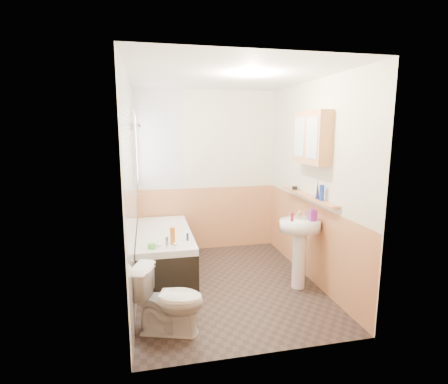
{
  "coord_description": "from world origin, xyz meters",
  "views": [
    {
      "loc": [
        -0.91,
        -3.99,
        1.92
      ],
      "look_at": [
        0.0,
        0.15,
        1.15
      ],
      "focal_mm": 28.0,
      "sensor_mm": 36.0,
      "label": 1
    }
  ],
  "objects": [
    {
      "name": "wainscot_front",
      "position": [
        0.0,
        -1.39,
        0.5
      ],
      "size": [
        2.2,
        0.01,
        1.0
      ],
      "primitive_type": "cube",
      "color": "tan",
      "rests_on": "wall_front"
    },
    {
      "name": "bathtub",
      "position": [
        -0.73,
        0.54,
        0.3
      ],
      "size": [
        0.7,
        1.6,
        0.72
      ],
      "color": "black",
      "rests_on": "floor"
    },
    {
      "name": "green_bottle",
      "position": [
        1.04,
        -0.27,
        1.22
      ],
      "size": [
        0.06,
        0.06,
        0.23
      ],
      "primitive_type": "cone",
      "rotation": [
        0.0,
        0.0,
        0.36
      ],
      "color": "navy",
      "rests_on": "pine_shelf"
    },
    {
      "name": "pine_shelf",
      "position": [
        1.04,
        -0.03,
        1.09
      ],
      "size": [
        0.1,
        1.33,
        0.03
      ],
      "primitive_type": "cube",
      "color": "tan",
      "rests_on": "wall_right"
    },
    {
      "name": "floor",
      "position": [
        0.0,
        0.0,
        0.0
      ],
      "size": [
        2.8,
        2.8,
        0.0
      ],
      "primitive_type": "plane",
      "color": "black",
      "rests_on": "ground"
    },
    {
      "name": "wall_left",
      "position": [
        -1.11,
        0.0,
        1.25
      ],
      "size": [
        0.02,
        2.8,
        2.5
      ],
      "primitive_type": "cube",
      "color": "beige",
      "rests_on": "ground"
    },
    {
      "name": "tile_cladding_left",
      "position": [
        -1.09,
        0.0,
        1.25
      ],
      "size": [
        0.01,
        2.8,
        2.5
      ],
      "primitive_type": "cube",
      "color": "white",
      "rests_on": "wall_left"
    },
    {
      "name": "clear_bottle",
      "position": [
        0.71,
        -0.3,
        0.91
      ],
      "size": [
        0.04,
        0.04,
        0.1
      ],
      "primitive_type": "cylinder",
      "rotation": [
        0.0,
        0.0,
        -0.06
      ],
      "color": "maroon",
      "rests_on": "sink"
    },
    {
      "name": "ceiling",
      "position": [
        0.0,
        0.0,
        2.5
      ],
      "size": [
        2.8,
        2.8,
        0.0
      ],
      "primitive_type": "plane",
      "rotation": [
        3.14,
        0.0,
        0.0
      ],
      "color": "white",
      "rests_on": "ground"
    },
    {
      "name": "wall_front",
      "position": [
        0.0,
        -1.41,
        1.25
      ],
      "size": [
        2.2,
        0.02,
        2.5
      ],
      "primitive_type": "cube",
      "color": "beige",
      "rests_on": "ground"
    },
    {
      "name": "orange_bottle",
      "position": [
        -0.47,
        0.09,
        0.62
      ],
      "size": [
        0.03,
        0.03,
        0.09
      ],
      "primitive_type": "cylinder",
      "rotation": [
        0.0,
        0.0,
        -0.03
      ],
      "color": "navy",
      "rests_on": "bathtub"
    },
    {
      "name": "shower_riser",
      "position": [
        -1.04,
        0.5,
        1.7
      ],
      "size": [
        0.1,
        0.07,
        1.11
      ],
      "color": "silver",
      "rests_on": "wall_left"
    },
    {
      "name": "medicine_cabinet",
      "position": [
        1.01,
        -0.11,
        1.82
      ],
      "size": [
        0.17,
        0.69,
        0.63
      ],
      "color": "tan",
      "rests_on": "wall_right"
    },
    {
      "name": "cream_jar",
      "position": [
        -0.9,
        -0.1,
        0.61
      ],
      "size": [
        0.12,
        0.12,
        0.06
      ],
      "primitive_type": "cylinder",
      "rotation": [
        0.0,
        0.0,
        -0.39
      ],
      "color": "#59C647",
      "rests_on": "bathtub"
    },
    {
      "name": "wall_right",
      "position": [
        1.11,
        0.0,
        1.25
      ],
      "size": [
        0.02,
        2.8,
        2.5
      ],
      "primitive_type": "cube",
      "color": "beige",
      "rests_on": "ground"
    },
    {
      "name": "black_jar",
      "position": [
        1.04,
        0.38,
        1.12
      ],
      "size": [
        0.09,
        0.09,
        0.05
      ],
      "primitive_type": "cylinder",
      "rotation": [
        0.0,
        0.0,
        0.35
      ],
      "color": "black",
      "rests_on": "pine_shelf"
    },
    {
      "name": "soap_bottle",
      "position": [
        0.96,
        -0.32,
        0.9
      ],
      "size": [
        0.09,
        0.19,
        0.09
      ],
      "primitive_type": "imported",
      "rotation": [
        0.0,
        0.0,
        -0.06
      ],
      "color": "purple",
      "rests_on": "sink"
    },
    {
      "name": "wall_back",
      "position": [
        0.0,
        1.41,
        1.25
      ],
      "size": [
        2.2,
        0.02,
        2.5
      ],
      "primitive_type": "cube",
      "color": "beige",
      "rests_on": "ground"
    },
    {
      "name": "window",
      "position": [
        -1.06,
        0.95,
        1.65
      ],
      "size": [
        0.03,
        0.79,
        0.99
      ],
      "color": "white",
      "rests_on": "wall_left"
    },
    {
      "name": "foam_can",
      "position": [
        1.04,
        -0.37,
        1.19
      ],
      "size": [
        0.07,
        0.07,
        0.18
      ],
      "primitive_type": "cylinder",
      "rotation": [
        0.0,
        0.0,
        -0.43
      ],
      "color": "#19339E",
      "rests_on": "pine_shelf"
    },
    {
      "name": "toilet",
      "position": [
        -0.76,
        -0.88,
        0.32
      ],
      "size": [
        0.75,
        0.56,
        0.65
      ],
      "primitive_type": "imported",
      "rotation": [
        0.0,
        0.0,
        1.25
      ],
      "color": "white",
      "rests_on": "floor"
    },
    {
      "name": "sink",
      "position": [
        0.84,
        -0.26,
        0.61
      ],
      "size": [
        0.5,
        0.4,
        0.97
      ],
      "rotation": [
        0.0,
        0.0,
        0.23
      ],
      "color": "white",
      "rests_on": "floor"
    },
    {
      "name": "blue_gel",
      "position": [
        -0.65,
        -0.01,
        0.68
      ],
      "size": [
        0.06,
        0.04,
        0.2
      ],
      "primitive_type": "cube",
      "rotation": [
        0.0,
        0.0,
        -0.1
      ],
      "color": "orange",
      "rests_on": "bathtub"
    },
    {
      "name": "wainscot_right",
      "position": [
        1.09,
        0.0,
        0.5
      ],
      "size": [
        0.01,
        2.8,
        1.0
      ],
      "primitive_type": "cube",
      "color": "tan",
      "rests_on": "wall_right"
    },
    {
      "name": "wainscot_back",
      "position": [
        0.0,
        1.39,
        0.5
      ],
      "size": [
        2.2,
        0.01,
        1.0
      ],
      "primitive_type": "cube",
      "color": "tan",
      "rests_on": "wall_back"
    },
    {
      "name": "tile_return_back",
      "position": [
        -0.73,
        1.39,
        1.75
      ],
      "size": [
        0.75,
        0.01,
        1.5
      ],
      "primitive_type": "cube",
      "color": "white",
      "rests_on": "wall_back"
    }
  ]
}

